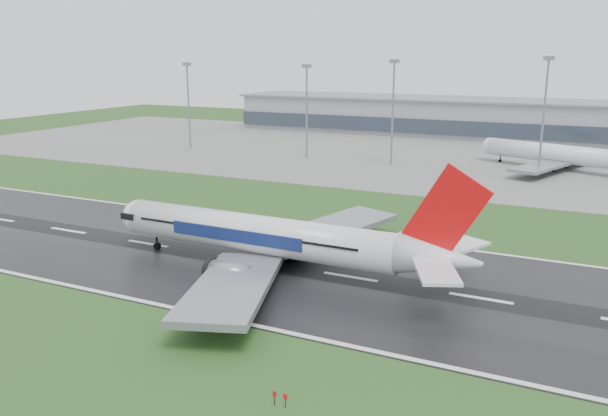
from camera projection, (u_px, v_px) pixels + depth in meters
The scene contains 10 objects.
ground at pixel (350, 277), 95.29m from camera, with size 520.00×520.00×0.00m, color #204519.
runway at pixel (350, 277), 95.28m from camera, with size 400.00×45.00×0.10m, color black.
apron at pixel (486, 159), 204.52m from camera, with size 400.00×130.00×0.08m, color slate.
terminal at pixel (512, 120), 255.14m from camera, with size 240.00×36.00×15.00m, color gray.
main_airliner at pixel (280, 214), 95.92m from camera, with size 63.31×60.30×18.69m, color silver, non-canonical shape.
parked_airliner at pixel (560, 144), 182.73m from camera, with size 53.48×49.79×15.67m, color silver, non-canonical shape.
floodmast_0 at pixel (189, 108), 222.32m from camera, with size 0.64×0.64×30.17m, color gray.
floodmast_1 at pixel (307, 114), 202.25m from camera, with size 0.64×0.64×29.84m, color gray.
floodmast_2 at pixel (393, 115), 189.56m from camera, with size 0.64×0.64×31.45m, color gray.
floodmast_3 at pixel (543, 120), 170.93m from camera, with size 0.64×0.64×32.44m, color gray.
Camera 1 is at (32.36, -84.04, 33.80)m, focal length 35.95 mm.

